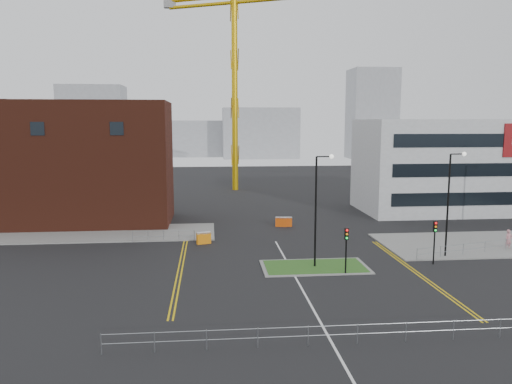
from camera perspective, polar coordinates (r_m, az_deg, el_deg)
The scene contains 28 objects.
ground at distance 33.38m, azimuth 6.21°, elevation -12.59°, with size 200.00×200.00×0.00m, color black.
pavement_left at distance 55.55m, azimuth -19.45°, elevation -4.54°, with size 28.00×8.00×0.12m, color slate.
pavement_right at distance 54.13m, azimuth 26.58°, elevation -5.26°, with size 24.00×10.00×0.12m, color slate.
island_kerb at distance 41.18m, azimuth 6.72°, elevation -8.50°, with size 8.60×4.60×0.08m, color slate.
grass_island at distance 41.18m, azimuth 6.72°, elevation -8.47°, with size 8.00×4.00×0.12m, color #22531B.
brick_building at distance 61.07m, azimuth -21.10°, elevation 2.94°, with size 24.20×10.07×14.24m.
office_block at distance 70.68m, azimuth 21.99°, elevation 2.83°, with size 25.00×12.20×12.00m.
tower_crane at distance 84.72m, azimuth 1.42°, elevation 17.18°, with size 48.49×23.22×36.34m.
streetlamp_island at distance 40.03m, azimuth 7.16°, elevation -1.09°, with size 1.46×0.36×9.18m.
streetlamp_right_near at distance 45.95m, azimuth 21.37°, elevation -0.41°, with size 1.46×0.36×9.18m.
traffic_light_island at distance 39.10m, azimuth 10.29°, elevation -5.64°, with size 0.28×0.33×3.65m.
traffic_light_right at distance 43.70m, azimuth 19.76°, elevation -4.54°, with size 0.28×0.33×3.65m.
railing_front at distance 27.67m, azimuth 8.80°, elevation -15.38°, with size 24.05×0.05×1.10m.
railing_left at distance 50.02m, azimuth -10.53°, elevation -4.77°, with size 6.05×0.05×1.10m.
railing_right at distance 51.13m, azimuth 26.68°, elevation -5.19°, with size 19.05×5.05×1.10m.
centre_line at distance 35.22m, azimuth 5.55°, elevation -11.44°, with size 0.15×30.00×0.01m, color silver.
yellow_left_a at distance 42.32m, azimuth -8.74°, elevation -8.13°, with size 0.12×24.00×0.01m, color gold.
yellow_left_b at distance 42.31m, azimuth -8.33°, elevation -8.13°, with size 0.12×24.00×0.01m, color gold.
yellow_right_a at distance 41.58m, azimuth 17.59°, elevation -8.72°, with size 0.12×20.00×0.01m, color gold.
yellow_right_b at distance 41.69m, azimuth 17.98°, elevation -8.69°, with size 0.12×20.00×0.01m, color gold.
skyline_a at distance 154.28m, azimuth -18.08°, elevation 7.41°, with size 18.00×12.00×22.00m, color gray.
skyline_b at distance 161.46m, azimuth 0.49°, elevation 6.75°, with size 24.00×12.00×16.00m, color gray.
skyline_c at distance 163.86m, azimuth 13.09°, elevation 8.66°, with size 14.00×12.00×28.00m, color gray.
skyline_d at distance 170.68m, azimuth -5.91°, elevation 6.11°, with size 30.00×12.00×12.00m, color gray.
pedestrian at distance 51.71m, azimuth 26.90°, elevation -4.88°, with size 0.69×0.45×1.88m, color #C68088.
barrier_left at distance 48.65m, azimuth -6.00°, elevation -5.19°, with size 1.43×0.83×1.14m.
barrier_mid at distance 56.36m, azimuth 3.48°, elevation -3.37°, with size 1.30×0.53×1.07m.
barrier_right at distance 56.28m, azimuth 2.90°, elevation -3.38°, with size 1.33×0.69×1.07m.
Camera 1 is at (-6.40, -30.58, 11.76)m, focal length 35.00 mm.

